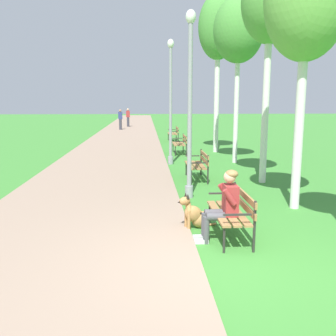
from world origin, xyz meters
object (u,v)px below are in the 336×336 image
dog_shepherd (196,215)px  birch_tree_fourth (239,31)px  pedestrian_distant (120,120)px  park_bench_near (233,209)px  park_bench_far (181,142)px  lamp_post_mid (171,101)px  person_seated_on_near_bench (224,203)px  park_bench_mid (198,163)px  pedestrian_further_distant (128,118)px  park_bench_furthest (174,132)px  birch_tree_third (270,3)px  birch_tree_fifth (218,29)px  birch_tree_second (307,2)px  lamp_post_near (190,104)px

dog_shepherd → birch_tree_fourth: 9.13m
birch_tree_fourth → pedestrian_distant: birch_tree_fourth is taller
park_bench_near → park_bench_far: size_ratio=1.00×
park_bench_near → lamp_post_mid: lamp_post_mid is taller
person_seated_on_near_bench → park_bench_far: bearing=88.6°
park_bench_near → park_bench_mid: 4.93m
birch_tree_fourth → pedestrian_further_distant: 20.69m
park_bench_near → park_bench_furthest: 15.82m
park_bench_far → birch_tree_third: 7.82m
birch_tree_fifth → birch_tree_fourth: bearing=-86.7°
park_bench_mid → lamp_post_mid: 3.45m
birch_tree_third → pedestrian_distant: (-5.43, 19.83, -4.15)m
park_bench_near → birch_tree_fifth: bearing=81.1°
park_bench_far → pedestrian_distant: size_ratio=0.91×
birch_tree_second → pedestrian_further_distant: bearing=100.6°
park_bench_mid → pedestrian_further_distant: bearing=97.9°
lamp_post_mid → birch_tree_second: bearing=-68.3°
park_bench_near → park_bench_far: (0.05, 10.56, 0.00)m
park_bench_furthest → park_bench_far: bearing=-91.1°
birch_tree_second → pedestrian_further_distant: size_ratio=3.44×
lamp_post_near → birch_tree_fifth: 9.14m
person_seated_on_near_bench → pedestrian_further_distant: (-2.85, 27.82, 0.16)m
lamp_post_mid → pedestrian_distant: (-2.93, 16.48, -1.51)m
park_bench_furthest → birch_tree_third: birch_tree_third is taller
person_seated_on_near_bench → birch_tree_third: size_ratio=0.20×
dog_shepherd → birch_tree_third: size_ratio=0.13×
park_bench_furthest → person_seated_on_near_bench: (-0.36, -15.99, 0.17)m
lamp_post_near → pedestrian_further_distant: lamp_post_near is taller
pedestrian_further_distant → park_bench_far: bearing=-79.7°
birch_tree_fourth → person_seated_on_near_bench: bearing=-104.6°
park_bench_mid → park_bench_far: 5.63m
lamp_post_mid → park_bench_far: bearing=77.0°
birch_tree_second → pedestrian_distant: bearing=103.3°
park_bench_mid → lamp_post_near: bearing=-103.9°
park_bench_furthest → pedestrian_further_distant: 12.26m
lamp_post_mid → pedestrian_further_distant: size_ratio=2.76×
birch_tree_fifth → person_seated_on_near_bench: bearing=-99.8°
park_bench_furthest → pedestrian_distant: size_ratio=0.91×
person_seated_on_near_bench → lamp_post_mid: 8.13m
park_bench_near → park_bench_furthest: same height
lamp_post_mid → birch_tree_third: 4.94m
pedestrian_distant → dog_shepherd: bearing=-83.0°
park_bench_far → birch_tree_fourth: bearing=-54.2°
park_bench_far → park_bench_furthest: size_ratio=1.00×
park_bench_furthest → dog_shepherd: size_ratio=1.88×
pedestrian_further_distant → dog_shepherd: bearing=-84.8°
park_bench_near → pedestrian_distant: size_ratio=0.91×
park_bench_mid → birch_tree_fifth: 8.08m
park_bench_mid → pedestrian_further_distant: (-3.13, 22.71, 0.33)m
birch_tree_third → person_seated_on_near_bench: bearing=-114.7°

